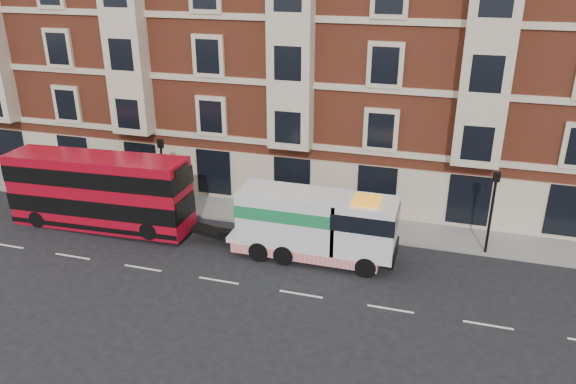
% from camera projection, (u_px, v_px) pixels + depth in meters
% --- Properties ---
extents(ground, '(120.00, 120.00, 0.00)m').
position_uv_depth(ground, '(219.00, 281.00, 26.26)').
color(ground, black).
rests_on(ground, ground).
extents(sidewalk, '(90.00, 3.00, 0.15)m').
position_uv_depth(sidewalk, '(269.00, 214.00, 32.85)').
color(sidewalk, slate).
rests_on(sidewalk, ground).
extents(victorian_terrace, '(45.00, 12.00, 20.40)m').
position_uv_depth(victorian_terrace, '(312.00, 24.00, 35.46)').
color(victorian_terrace, brown).
rests_on(victorian_terrace, ground).
extents(lamp_post_west, '(0.35, 0.15, 4.35)m').
position_uv_depth(lamp_post_west, '(163.00, 170.00, 32.28)').
color(lamp_post_west, black).
rests_on(lamp_post_west, sidewalk).
extents(lamp_post_east, '(0.35, 0.15, 4.35)m').
position_uv_depth(lamp_post_east, '(492.00, 207.00, 27.52)').
color(lamp_post_east, black).
rests_on(lamp_post_east, sidewalk).
extents(double_decker_bus, '(10.34, 2.37, 4.18)m').
position_uv_depth(double_decker_bus, '(99.00, 190.00, 30.63)').
color(double_decker_bus, '#A1081A').
rests_on(double_decker_bus, ground).
extents(tow_truck, '(8.28, 2.45, 3.45)m').
position_uv_depth(tow_truck, '(312.00, 225.00, 27.59)').
color(tow_truck, silver).
rests_on(tow_truck, ground).
extents(pedestrian, '(0.79, 0.78, 1.84)m').
position_uv_depth(pedestrian, '(180.00, 186.00, 34.26)').
color(pedestrian, black).
rests_on(pedestrian, sidewalk).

